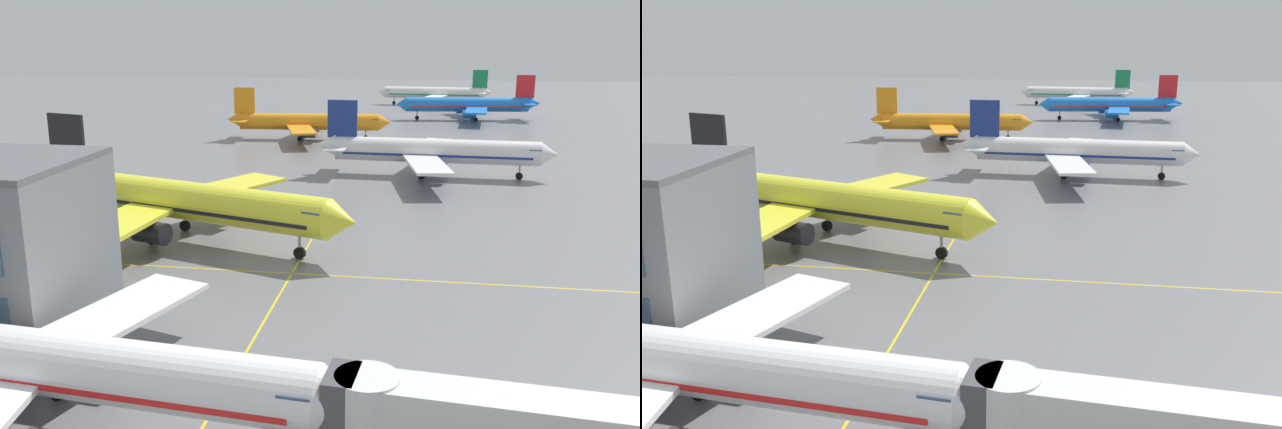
# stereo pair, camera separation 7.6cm
# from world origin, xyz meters

# --- Properties ---
(airliner_front_gate) EXTENTS (36.99, 31.76, 11.49)m
(airliner_front_gate) POSITION_xyz_m (-8.72, 6.32, 3.92)
(airliner_front_gate) COLOR white
(airliner_front_gate) RESTS_ON ground
(airliner_second_row) EXTENTS (40.74, 34.80, 12.94)m
(airliner_second_row) POSITION_xyz_m (-14.24, 42.63, 4.42)
(airliner_second_row) COLOR yellow
(airliner_second_row) RESTS_ON ground
(airliner_third_row) EXTENTS (37.39, 32.29, 11.64)m
(airliner_third_row) POSITION_xyz_m (12.93, 81.11, 3.97)
(airliner_third_row) COLOR white
(airliner_third_row) RESTS_ON ground
(airliner_far_left_stand) EXTENTS (34.50, 29.67, 10.72)m
(airliner_far_left_stand) POSITION_xyz_m (-13.02, 115.06, 3.66)
(airliner_far_left_stand) COLOR orange
(airliner_far_left_stand) RESTS_ON ground
(airliner_far_right_stand) EXTENTS (36.57, 31.31, 11.37)m
(airliner_far_right_stand) POSITION_xyz_m (22.04, 153.23, 3.88)
(airliner_far_right_stand) COLOR blue
(airliner_far_right_stand) RESTS_ON ground
(airliner_distant_taxiway) EXTENTS (34.74, 29.92, 10.80)m
(airliner_distant_taxiway) POSITION_xyz_m (13.58, 187.97, 3.69)
(airliner_distant_taxiway) COLOR white
(airliner_distant_taxiway) RESTS_ON ground
(taxiway_markings) EXTENTS (145.65, 78.61, 0.01)m
(taxiway_markings) POSITION_xyz_m (0.00, 15.87, 0.00)
(taxiway_markings) COLOR yellow
(taxiway_markings) RESTS_ON ground
(jet_bridge) EXTENTS (18.73, 4.46, 5.58)m
(jet_bridge) POSITION_xyz_m (15.51, 4.22, 4.06)
(jet_bridge) COLOR silver
(jet_bridge) RESTS_ON ground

